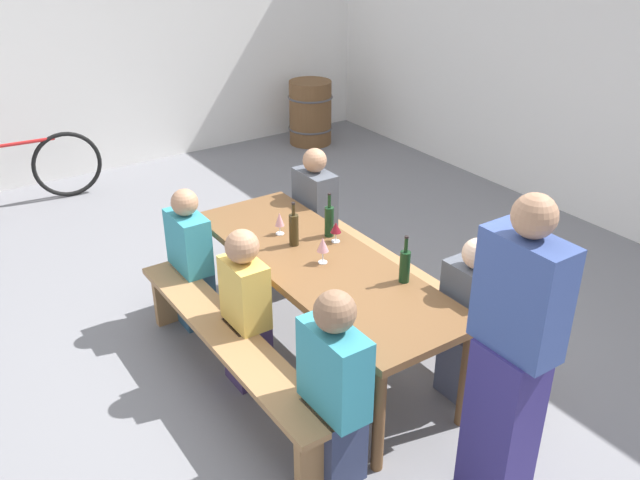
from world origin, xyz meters
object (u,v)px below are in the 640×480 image
(tasting_table, at_px, (320,271))
(seated_guest_near_1, at_px, (246,311))
(bench_far, at_px, (398,282))
(wine_barrel, at_px, (310,112))
(wine_glass_0, at_px, (323,245))
(wine_glass_2, at_px, (336,228))
(wine_bottle_1, at_px, (405,265))
(seated_guest_near_2, at_px, (334,392))
(parked_bicycle_0, at_px, (13,172))
(bench_near, at_px, (229,345))
(wine_bottle_2, at_px, (329,220))
(seated_guest_near_0, at_px, (190,262))
(seated_guest_far_1, at_px, (469,325))
(standing_host, at_px, (510,370))
(wine_glass_1, at_px, (280,220))
(wine_bottle_0, at_px, (294,229))
(seated_guest_far_0, at_px, (315,221))

(tasting_table, bearing_deg, seated_guest_near_1, -94.78)
(bench_far, height_order, wine_barrel, wine_barrel)
(wine_glass_0, bearing_deg, wine_glass_2, 129.66)
(wine_glass_0, bearing_deg, wine_bottle_1, 30.17)
(seated_guest_near_2, xyz_separation_m, parked_bicycle_0, (-4.76, -0.62, -0.18))
(bench_near, relative_size, wine_bottle_2, 6.69)
(seated_guest_near_0, distance_m, seated_guest_far_1, 2.03)
(wine_bottle_1, relative_size, standing_host, 0.18)
(wine_glass_1, bearing_deg, parked_bicycle_0, -161.40)
(wine_bottle_2, relative_size, wine_barrel, 0.40)
(wine_bottle_0, height_order, wine_glass_0, wine_bottle_0)
(wine_glass_0, height_order, seated_guest_near_2, seated_guest_near_2)
(wine_bottle_0, height_order, seated_guest_near_0, seated_guest_near_0)
(standing_host, bearing_deg, seated_guest_far_1, -34.65)
(bench_far, xyz_separation_m, wine_glass_1, (-0.48, -0.70, 0.50))
(seated_guest_near_0, height_order, seated_guest_near_1, seated_guest_near_1)
(standing_host, distance_m, wine_barrel, 5.89)
(wine_bottle_2, xyz_separation_m, seated_guest_near_2, (1.18, -0.79, -0.31))
(bench_near, distance_m, wine_bottle_2, 1.10)
(seated_guest_near_1, bearing_deg, tasting_table, -4.78)
(standing_host, distance_m, parked_bicycle_0, 5.55)
(bench_far, relative_size, wine_bottle_2, 6.69)
(wine_glass_1, relative_size, seated_guest_near_1, 0.15)
(wine_bottle_2, relative_size, seated_guest_near_0, 0.30)
(seated_guest_near_0, xyz_separation_m, wine_barrel, (-2.93, 2.96, -0.10))
(wine_glass_0, relative_size, seated_guest_far_0, 0.15)
(wine_glass_0, height_order, seated_guest_far_1, seated_guest_far_1)
(wine_glass_2, relative_size, standing_host, 0.08)
(bench_far, bearing_deg, seated_guest_near_0, -126.04)
(wine_glass_2, bearing_deg, seated_guest_near_0, -133.11)
(seated_guest_far_1, relative_size, parked_bicycle_0, 0.64)
(wine_bottle_1, bearing_deg, tasting_table, -151.01)
(wine_barrel, bearing_deg, seated_guest_far_0, -32.72)
(wine_glass_0, xyz_separation_m, seated_guest_far_1, (0.81, 0.53, -0.35))
(seated_guest_near_2, bearing_deg, bench_near, 99.27)
(wine_bottle_1, xyz_separation_m, seated_guest_near_2, (0.41, -0.81, -0.31))
(seated_guest_near_2, distance_m, seated_guest_far_1, 1.07)
(wine_bottle_1, bearing_deg, seated_guest_far_1, 37.02)
(wine_glass_0, xyz_separation_m, wine_glass_2, (-0.19, 0.23, -0.02))
(parked_bicycle_0, bearing_deg, wine_bottle_0, -66.74)
(bench_near, relative_size, seated_guest_near_2, 1.85)
(wine_glass_2, bearing_deg, seated_guest_far_1, 16.35)
(wine_bottle_0, distance_m, wine_glass_2, 0.29)
(seated_guest_near_0, relative_size, seated_guest_near_2, 0.92)
(standing_host, bearing_deg, seated_guest_far_0, -11.51)
(wine_glass_1, bearing_deg, standing_host, 1.65)
(seated_guest_far_0, xyz_separation_m, standing_host, (2.41, -0.49, 0.31))
(wine_bottle_0, distance_m, seated_guest_near_2, 1.34)
(bench_near, distance_m, wine_glass_0, 0.86)
(wine_glass_0, height_order, seated_guest_near_0, seated_guest_near_0)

